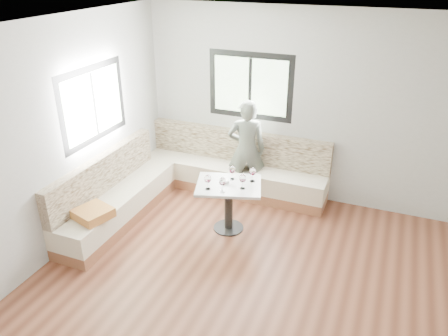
{
  "coord_description": "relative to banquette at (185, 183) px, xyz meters",
  "views": [
    {
      "loc": [
        1.12,
        -3.49,
        3.36
      ],
      "look_at": [
        -0.83,
        1.3,
        0.86
      ],
      "focal_mm": 35.0,
      "sensor_mm": 36.0,
      "label": 1
    }
  ],
  "objects": [
    {
      "name": "banquette",
      "position": [
        0.0,
        0.0,
        0.0
      ],
      "size": [
        2.9,
        2.8,
        0.95
      ],
      "color": "#935A3D",
      "rests_on": "ground"
    },
    {
      "name": "wine_glass_e",
      "position": [
        1.12,
        -0.23,
        0.49
      ],
      "size": [
        0.09,
        0.09,
        0.2
      ],
      "color": "white",
      "rests_on": "table"
    },
    {
      "name": "room",
      "position": [
        1.51,
        -1.54,
        1.08
      ],
      "size": [
        5.01,
        5.01,
        2.81
      ],
      "color": "brown",
      "rests_on": "ground"
    },
    {
      "name": "wine_glass_a",
      "position": [
        0.67,
        -0.65,
        0.49
      ],
      "size": [
        0.09,
        0.09,
        0.2
      ],
      "color": "white",
      "rests_on": "table"
    },
    {
      "name": "table",
      "position": [
        0.86,
        -0.42,
        0.18
      ],
      "size": [
        0.99,
        0.87,
        0.69
      ],
      "rotation": [
        0.0,
        0.0,
        0.31
      ],
      "color": "black",
      "rests_on": "ground"
    },
    {
      "name": "wine_glass_b",
      "position": [
        0.87,
        -0.65,
        0.49
      ],
      "size": [
        0.09,
        0.09,
        0.2
      ],
      "color": "white",
      "rests_on": "table"
    },
    {
      "name": "wine_glass_d",
      "position": [
        0.85,
        -0.28,
        0.49
      ],
      "size": [
        0.09,
        0.09,
        0.2
      ],
      "color": "white",
      "rests_on": "table"
    },
    {
      "name": "olive_ramekin",
      "position": [
        0.81,
        -0.4,
        0.38
      ],
      "size": [
        0.1,
        0.1,
        0.04
      ],
      "color": "white",
      "rests_on": "table"
    },
    {
      "name": "wine_glass_c",
      "position": [
        1.07,
        -0.47,
        0.49
      ],
      "size": [
        0.09,
        0.09,
        0.2
      ],
      "color": "white",
      "rests_on": "table"
    },
    {
      "name": "person",
      "position": [
        0.76,
        0.55,
        0.44
      ],
      "size": [
        0.65,
        0.53,
        1.54
      ],
      "primitive_type": "imported",
      "rotation": [
        0.0,
        0.0,
        3.48
      ],
      "color": "#565C53",
      "rests_on": "ground"
    }
  ]
}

